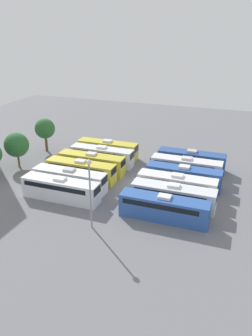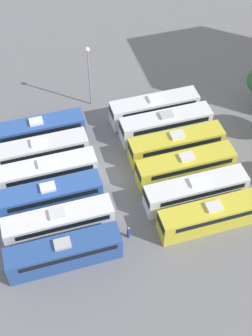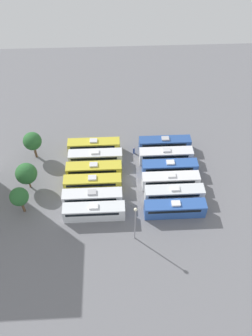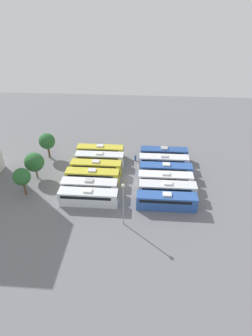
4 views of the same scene
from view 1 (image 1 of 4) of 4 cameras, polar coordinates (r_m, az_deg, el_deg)
ground_plane at (r=51.47m, az=0.91°, el=-2.55°), size 114.36×114.36×0.00m
bus_0 at (r=41.51m, az=6.58°, el=-6.86°), size 2.53×11.31×3.39m
bus_1 at (r=44.43m, az=8.17°, el=-4.81°), size 2.53×11.31×3.39m
bus_2 at (r=47.40m, az=8.81°, el=-2.97°), size 2.53×11.31×3.39m
bus_3 at (r=50.42m, az=9.97°, el=-1.40°), size 2.53×11.31×3.39m
bus_4 at (r=53.73m, az=10.40°, el=0.14°), size 2.53×11.31×3.39m
bus_5 at (r=56.99m, az=11.27°, el=1.44°), size 2.53×11.31×3.39m
bus_6 at (r=46.75m, az=-11.33°, el=-3.56°), size 2.53×11.31×3.39m
bus_7 at (r=49.40m, az=-9.79°, el=-1.92°), size 2.53×11.31×3.39m
bus_8 at (r=52.25m, az=-7.89°, el=-0.36°), size 2.53×11.31×3.39m
bus_9 at (r=55.01m, az=-6.03°, el=0.96°), size 2.53×11.31×3.39m
bus_10 at (r=57.97m, az=-4.25°, el=2.21°), size 2.53×11.31×3.39m
bus_11 at (r=61.08m, az=-3.23°, el=3.35°), size 2.53×11.31×3.39m
worker_person at (r=57.77m, az=4.38°, el=1.18°), size 0.36×0.36×1.67m
light_pole at (r=37.86m, az=-6.32°, el=-2.70°), size 0.60×0.60×8.85m
tree_1 at (r=58.80m, az=-18.52°, el=3.82°), size 4.17×4.17×6.15m
tree_2 at (r=65.24m, az=-13.94°, el=6.65°), size 3.86×3.86×6.51m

